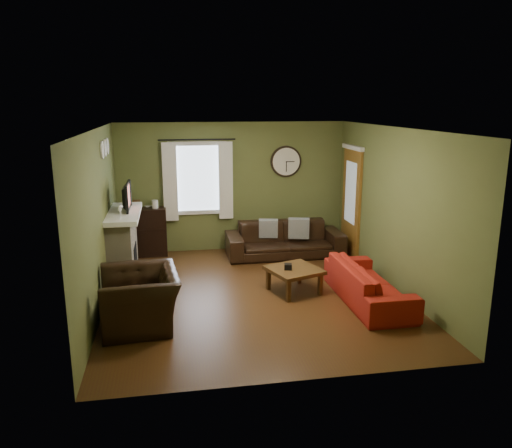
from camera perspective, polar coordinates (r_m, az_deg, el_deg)
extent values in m
cube|color=#412510|center=(8.04, -0.21, -7.99)|extent=(4.60, 5.20, 0.00)
cube|color=white|center=(7.48, -0.23, 10.85)|extent=(4.60, 5.20, 0.00)
cube|color=#576230|center=(7.62, -17.53, 0.38)|extent=(0.00, 5.20, 2.60)
cube|color=#576230|center=(8.34, 15.55, 1.64)|extent=(0.00, 5.20, 2.60)
cube|color=#576230|center=(10.18, -2.70, 4.25)|extent=(4.60, 0.00, 2.60)
cube|color=#576230|center=(5.20, 4.63, -5.13)|extent=(4.60, 0.00, 2.60)
cube|color=tan|center=(8.89, -14.99, -2.58)|extent=(0.40, 1.40, 1.10)
cube|color=black|center=(8.95, -13.67, -4.07)|extent=(0.04, 0.60, 0.55)
cube|color=white|center=(8.74, -15.03, 1.14)|extent=(0.58, 1.60, 0.08)
imported|color=black|center=(8.85, -14.91, 2.71)|extent=(0.08, 0.60, 0.35)
cube|color=#994C3F|center=(8.83, -14.41, 3.09)|extent=(0.02, 0.62, 0.36)
cylinder|color=white|center=(8.26, -17.17, 8.09)|extent=(0.28, 0.28, 0.03)
cylinder|color=white|center=(8.60, -16.90, 8.31)|extent=(0.28, 0.28, 0.03)
cylinder|color=white|center=(8.95, -16.64, 8.52)|extent=(0.28, 0.28, 0.03)
cylinder|color=black|center=(9.88, -6.76, 9.55)|extent=(0.03, 0.03, 1.50)
cube|color=white|center=(9.96, -9.79, 4.73)|extent=(0.28, 0.04, 1.55)
cube|color=white|center=(10.02, -3.47, 4.96)|extent=(0.28, 0.04, 1.55)
cube|color=brown|center=(10.05, 10.84, 2.45)|extent=(0.05, 0.90, 2.10)
imported|color=#472E16|center=(10.17, -12.65, 1.98)|extent=(0.21, 0.24, 0.02)
imported|color=black|center=(9.90, 3.30, -1.75)|extent=(2.29, 0.90, 0.67)
cube|color=gray|center=(9.90, 4.91, -0.49)|extent=(0.43, 0.22, 0.41)
cube|color=gray|center=(9.86, 1.42, -0.50)|extent=(0.39, 0.18, 0.37)
imported|color=maroon|center=(7.85, 12.73, -6.60)|extent=(0.78, 2.00, 0.58)
imported|color=black|center=(7.03, -13.10, -8.33)|extent=(1.12, 1.26, 0.76)
cube|color=black|center=(7.95, 3.67, -5.19)|extent=(0.14, 0.14, 0.09)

